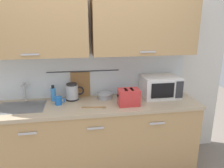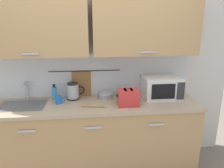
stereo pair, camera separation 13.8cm
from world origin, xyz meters
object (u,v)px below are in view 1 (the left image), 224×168
at_px(mug_by_kettle, 122,93).
at_px(toaster, 129,97).
at_px(electric_kettle, 72,92).
at_px(mixing_bowl, 105,95).
at_px(wooden_spoon, 97,107).
at_px(microwave, 160,86).
at_px(mug_near_sink, 59,101).
at_px(dish_soap_bottle, 53,94).

bearing_deg(mug_by_kettle, toaster, -87.19).
relative_size(electric_kettle, mug_by_kettle, 1.89).
xyz_separation_m(mixing_bowl, wooden_spoon, (-0.13, -0.29, -0.04)).
xyz_separation_m(toaster, mug_by_kettle, (-0.02, 0.31, -0.05)).
bearing_deg(microwave, toaster, -154.84).
relative_size(microwave, mug_near_sink, 3.83).
bearing_deg(electric_kettle, mug_by_kettle, 1.99).
height_order(electric_kettle, mug_near_sink, electric_kettle).
bearing_deg(electric_kettle, wooden_spoon, -48.92).
height_order(electric_kettle, wooden_spoon, electric_kettle).
relative_size(mug_near_sink, mug_by_kettle, 1.00).
distance_m(toaster, mug_by_kettle, 0.31).
xyz_separation_m(dish_soap_bottle, mug_near_sink, (0.07, -0.14, -0.04)).
bearing_deg(mug_by_kettle, microwave, -10.40).
xyz_separation_m(microwave, mug_by_kettle, (-0.48, 0.09, -0.09)).
height_order(microwave, mug_by_kettle, microwave).
height_order(microwave, dish_soap_bottle, microwave).
height_order(mug_near_sink, mug_by_kettle, same).
xyz_separation_m(electric_kettle, mixing_bowl, (0.40, -0.02, -0.06)).
distance_m(mug_near_sink, wooden_spoon, 0.46).
distance_m(electric_kettle, mixing_bowl, 0.40).
bearing_deg(mixing_bowl, mug_near_sink, -167.95).
distance_m(mixing_bowl, toaster, 0.36).
height_order(microwave, mixing_bowl, microwave).
distance_m(mixing_bowl, mug_by_kettle, 0.23).
bearing_deg(mug_near_sink, wooden_spoon, -21.50).
relative_size(electric_kettle, wooden_spoon, 0.82).
relative_size(toaster, mug_by_kettle, 2.13).
distance_m(dish_soap_bottle, mug_by_kettle, 0.85).
xyz_separation_m(microwave, dish_soap_bottle, (-1.33, 0.07, -0.05)).
relative_size(dish_soap_bottle, wooden_spoon, 0.71).
xyz_separation_m(mug_near_sink, toaster, (0.80, -0.14, 0.05)).
bearing_deg(mug_by_kettle, wooden_spoon, -136.89).
height_order(dish_soap_bottle, mug_near_sink, dish_soap_bottle).
relative_size(electric_kettle, dish_soap_bottle, 1.16).
height_order(dish_soap_bottle, mug_by_kettle, dish_soap_bottle).
relative_size(mug_near_sink, wooden_spoon, 0.43).
distance_m(mug_by_kettle, wooden_spoon, 0.49).
bearing_deg(dish_soap_bottle, microwave, -3.00).
distance_m(toaster, wooden_spoon, 0.38).
bearing_deg(mug_near_sink, electric_kettle, 41.46).
xyz_separation_m(toaster, wooden_spoon, (-0.37, -0.02, -0.09)).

